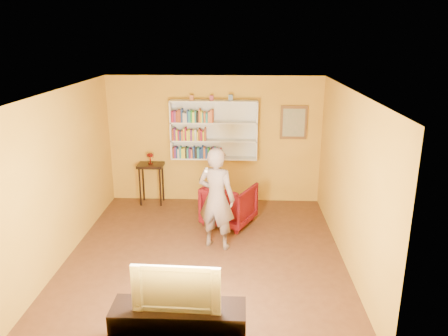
{
  "coord_description": "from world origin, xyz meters",
  "views": [
    {
      "loc": [
        0.58,
        -6.49,
        3.52
      ],
      "look_at": [
        0.28,
        0.75,
        1.27
      ],
      "focal_mm": 35.0,
      "sensor_mm": 36.0,
      "label": 1
    }
  ],
  "objects_px": {
    "bookshelf": "(214,130)",
    "television": "(178,285)",
    "armchair": "(229,204)",
    "console_table": "(151,171)",
    "person": "(216,199)",
    "tv_cabinet": "(179,327)",
    "ruby_lustre": "(150,156)"
  },
  "relations": [
    {
      "from": "bookshelf",
      "to": "television",
      "type": "bearing_deg",
      "value": -91.41
    },
    {
      "from": "console_table",
      "to": "person",
      "type": "relative_size",
      "value": 0.5
    },
    {
      "from": "bookshelf",
      "to": "ruby_lustre",
      "type": "height_order",
      "value": "bookshelf"
    },
    {
      "from": "tv_cabinet",
      "to": "television",
      "type": "relative_size",
      "value": 1.55
    },
    {
      "from": "armchair",
      "to": "person",
      "type": "height_order",
      "value": "person"
    },
    {
      "from": "armchair",
      "to": "person",
      "type": "relative_size",
      "value": 0.5
    },
    {
      "from": "armchair",
      "to": "television",
      "type": "height_order",
      "value": "television"
    },
    {
      "from": "bookshelf",
      "to": "tv_cabinet",
      "type": "bearing_deg",
      "value": -91.41
    },
    {
      "from": "bookshelf",
      "to": "armchair",
      "type": "relative_size",
      "value": 2.05
    },
    {
      "from": "bookshelf",
      "to": "console_table",
      "type": "distance_m",
      "value": 1.6
    },
    {
      "from": "bookshelf",
      "to": "tv_cabinet",
      "type": "distance_m",
      "value": 4.84
    },
    {
      "from": "bookshelf",
      "to": "armchair",
      "type": "height_order",
      "value": "bookshelf"
    },
    {
      "from": "tv_cabinet",
      "to": "television",
      "type": "bearing_deg",
      "value": 0.0
    },
    {
      "from": "console_table",
      "to": "armchair",
      "type": "distance_m",
      "value": 1.99
    },
    {
      "from": "console_table",
      "to": "armchair",
      "type": "relative_size",
      "value": 1.0
    },
    {
      "from": "ruby_lustre",
      "to": "armchair",
      "type": "height_order",
      "value": "ruby_lustre"
    },
    {
      "from": "ruby_lustre",
      "to": "television",
      "type": "distance_m",
      "value": 4.67
    },
    {
      "from": "ruby_lustre",
      "to": "television",
      "type": "height_order",
      "value": "same"
    },
    {
      "from": "console_table",
      "to": "television",
      "type": "bearing_deg",
      "value": -74.8
    },
    {
      "from": "console_table",
      "to": "person",
      "type": "bearing_deg",
      "value": -52.38
    },
    {
      "from": "ruby_lustre",
      "to": "person",
      "type": "relative_size",
      "value": 0.13
    },
    {
      "from": "bookshelf",
      "to": "console_table",
      "type": "bearing_deg",
      "value": -173.2
    },
    {
      "from": "bookshelf",
      "to": "tv_cabinet",
      "type": "xyz_separation_m",
      "value": [
        -0.12,
        -4.66,
        -1.32
      ]
    },
    {
      "from": "tv_cabinet",
      "to": "bookshelf",
      "type": "bearing_deg",
      "value": 88.59
    },
    {
      "from": "console_table",
      "to": "television",
      "type": "height_order",
      "value": "television"
    },
    {
      "from": "ruby_lustre",
      "to": "tv_cabinet",
      "type": "bearing_deg",
      "value": -74.8
    },
    {
      "from": "console_table",
      "to": "person",
      "type": "distance_m",
      "value": 2.48
    },
    {
      "from": "bookshelf",
      "to": "television",
      "type": "relative_size",
      "value": 1.82
    },
    {
      "from": "console_table",
      "to": "ruby_lustre",
      "type": "height_order",
      "value": "ruby_lustre"
    },
    {
      "from": "person",
      "to": "television",
      "type": "height_order",
      "value": "person"
    },
    {
      "from": "ruby_lustre",
      "to": "console_table",
      "type": "bearing_deg",
      "value": 0.0
    },
    {
      "from": "person",
      "to": "television",
      "type": "bearing_deg",
      "value": 102.71
    }
  ]
}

